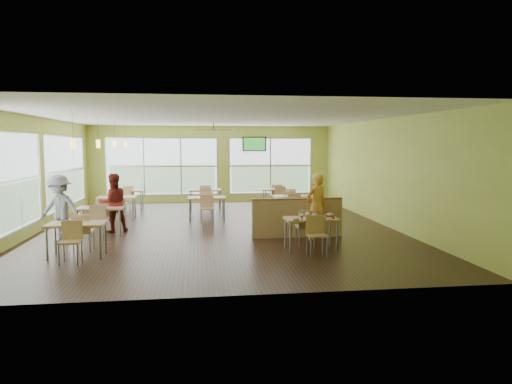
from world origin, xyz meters
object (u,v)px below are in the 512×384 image
main_table (311,223)px  food_basket (330,216)px  man_plaid (316,206)px  half_wall_divider (297,218)px

main_table → food_basket: main_table is taller
food_basket → man_plaid: bearing=91.2°
half_wall_divider → food_basket: size_ratio=10.11×
half_wall_divider → man_plaid: 0.61m
half_wall_divider → main_table: bearing=-90.0°
half_wall_divider → food_basket: 1.46m
main_table → food_basket: bearing=10.5°
main_table → man_plaid: 1.31m
main_table → half_wall_divider: (0.00, 1.45, -0.11)m
food_basket → half_wall_divider: bearing=109.0°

